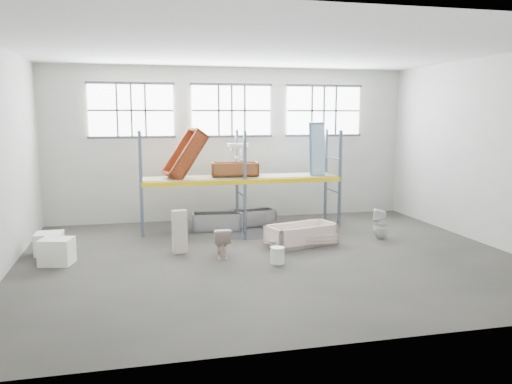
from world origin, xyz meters
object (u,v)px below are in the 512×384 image
object	(u,v)px
rust_tub_flat	(235,169)
steel_tub_right	(254,217)
carton_near	(57,251)
bucket	(277,255)
toilet_white	(380,224)
bathtub_beige	(301,234)
cistern_tall	(180,232)
steel_tub_left	(216,222)
toilet_beige	(222,242)
blue_tub_upright	(317,149)

from	to	relation	value
rust_tub_flat	steel_tub_right	bearing A→B (deg)	17.82
rust_tub_flat	carton_near	distance (m)	5.87
rust_tub_flat	bucket	size ratio (longest dim) A/B	3.65
toilet_white	bucket	size ratio (longest dim) A/B	2.19
rust_tub_flat	carton_near	size ratio (longest dim) A/B	2.00
bathtub_beige	bucket	distance (m)	1.94
carton_near	cistern_tall	bearing A→B (deg)	6.78
steel_tub_left	carton_near	size ratio (longest dim) A/B	2.03
cistern_tall	steel_tub_left	bearing A→B (deg)	53.38
bathtub_beige	rust_tub_flat	xyz separation A→B (m)	(-1.32, 2.52, 1.55)
steel_tub_right	rust_tub_flat	bearing A→B (deg)	-162.18
toilet_beige	steel_tub_right	world-z (taller)	toilet_beige
steel_tub_right	carton_near	world-z (taller)	carton_near
cistern_tall	steel_tub_left	world-z (taller)	cistern_tall
bathtub_beige	rust_tub_flat	size ratio (longest dim) A/B	1.31
bathtub_beige	blue_tub_upright	bearing A→B (deg)	46.19
blue_tub_upright	carton_near	world-z (taller)	blue_tub_upright
steel_tub_left	toilet_beige	bearing A→B (deg)	-96.47
cistern_tall	bucket	distance (m)	2.63
toilet_white	toilet_beige	bearing A→B (deg)	-57.00
toilet_beige	cistern_tall	distance (m)	1.15
toilet_white	blue_tub_upright	xyz separation A→B (m)	(-1.07, 2.35, 1.97)
steel_tub_left	bucket	world-z (taller)	steel_tub_left
steel_tub_left	blue_tub_upright	size ratio (longest dim) A/B	0.86
bathtub_beige	rust_tub_flat	distance (m)	3.24
toilet_beige	steel_tub_left	distance (m)	2.99
bucket	carton_near	size ratio (longest dim) A/B	0.55
bathtub_beige	carton_near	size ratio (longest dim) A/B	2.62
bathtub_beige	carton_near	world-z (taller)	carton_near
bathtub_beige	toilet_beige	size ratio (longest dim) A/B	2.54
toilet_white	bucket	bearing A→B (deg)	-40.90
steel_tub_left	carton_near	world-z (taller)	carton_near
bucket	cistern_tall	bearing A→B (deg)	145.35
toilet_white	carton_near	world-z (taller)	toilet_white
toilet_white	steel_tub_left	size ratio (longest dim) A/B	0.59
toilet_white	rust_tub_flat	distance (m)	4.62
bathtub_beige	toilet_beige	distance (m)	2.39
cistern_tall	toilet_beige	bearing A→B (deg)	-39.09
toilet_beige	steel_tub_right	size ratio (longest dim) A/B	0.55
toilet_beige	toilet_white	size ratio (longest dim) A/B	0.86
cistern_tall	rust_tub_flat	world-z (taller)	rust_tub_flat
cistern_tall	bucket	bearing A→B (deg)	-42.47
cistern_tall	steel_tub_right	xyz separation A→B (m)	(2.59, 2.83, -0.30)
steel_tub_left	steel_tub_right	xyz separation A→B (m)	(1.28, 0.46, -0.02)
toilet_white	blue_tub_upright	world-z (taller)	blue_tub_upright
toilet_beige	blue_tub_upright	world-z (taller)	blue_tub_upright
steel_tub_left	rust_tub_flat	distance (m)	1.70
steel_tub_right	blue_tub_upright	world-z (taller)	blue_tub_upright
bathtub_beige	toilet_beige	xyz separation A→B (m)	(-2.29, -0.69, 0.09)
toilet_white	steel_tub_left	distance (m)	4.84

